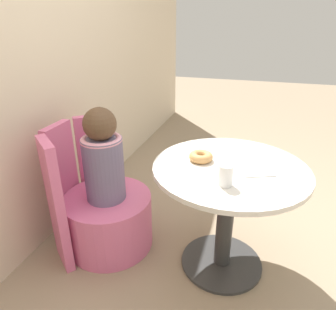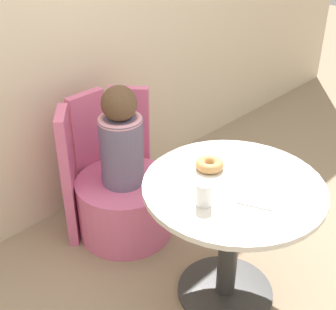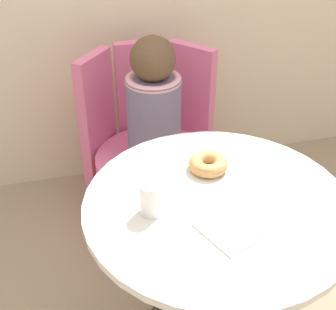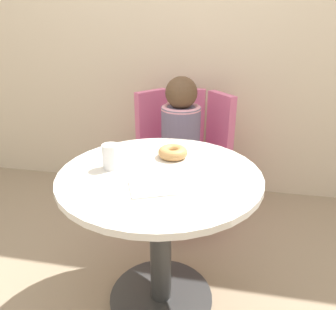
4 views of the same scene
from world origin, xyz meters
TOP-DOWN VIEW (x-y plane):
  - ground_plane at (0.00, 0.00)m, footprint 12.00×12.00m
  - back_wall at (0.00, 1.13)m, footprint 6.00×0.06m
  - round_table at (0.08, -0.02)m, footprint 0.78×0.78m
  - tub_chair at (0.05, 0.68)m, footprint 0.53×0.53m
  - booth_backrest at (0.05, 0.90)m, footprint 0.63×0.23m
  - child_figure at (0.05, 0.68)m, footprint 0.23×0.23m
  - donut at (0.10, 0.13)m, footprint 0.12×0.12m
  - cup at (-0.12, -0.02)m, footprint 0.06×0.06m
  - paper_napkin at (0.07, -0.14)m, footprint 0.20×0.20m

SIDE VIEW (x-z plane):
  - ground_plane at x=0.00m, z-range 0.00..0.00m
  - tub_chair at x=0.05m, z-range 0.00..0.34m
  - booth_backrest at x=0.05m, z-range 0.00..0.76m
  - round_table at x=0.08m, z-range 0.14..0.78m
  - child_figure at x=0.05m, z-range 0.33..0.87m
  - paper_napkin at x=0.07m, z-range 0.64..0.64m
  - donut at x=0.10m, z-range 0.64..0.68m
  - cup at x=-0.12m, z-range 0.64..0.74m
  - back_wall at x=0.00m, z-range 0.00..2.40m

